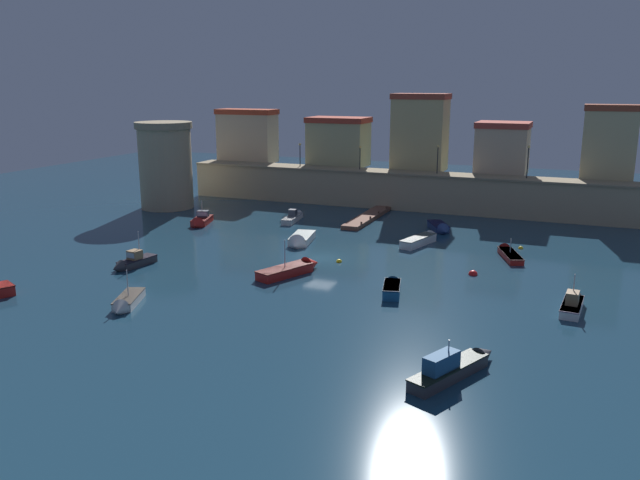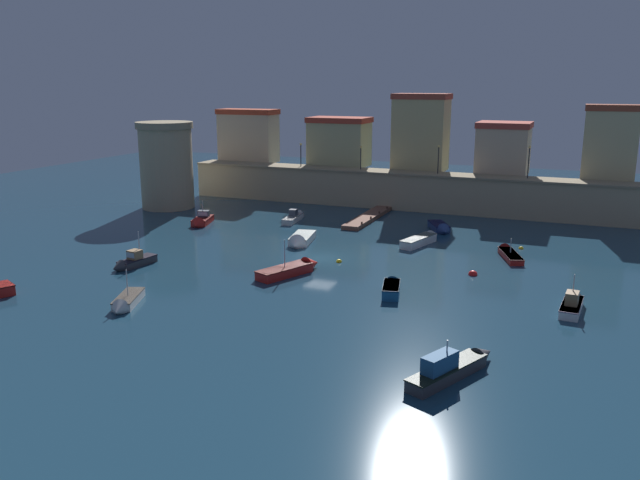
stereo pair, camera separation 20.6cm
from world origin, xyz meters
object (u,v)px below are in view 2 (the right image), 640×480
moored_boat_0 (125,302)px  moored_boat_3 (392,287)px  moored_boat_9 (132,262)px  mooring_buoy_1 (473,275)px  moored_boat_6 (300,240)px  moored_boat_11 (293,269)px  quay_lamp_2 (439,154)px  mooring_buoy_2 (339,262)px  moored_boat_5 (454,366)px  moored_boat_12 (508,253)px  moored_boat_1 (423,239)px  quay_lamp_3 (529,157)px  moored_boat_2 (295,216)px  quay_lamp_0 (301,151)px  moored_boat_7 (440,228)px  moored_boat_4 (573,303)px  fortress_tower (166,165)px  quay_lamp_1 (361,153)px  mooring_buoy_0 (521,249)px  moored_boat_10 (201,221)px

moored_boat_0 → moored_boat_3: (16.26, 10.23, 0.08)m
moored_boat_9 → mooring_buoy_1: bearing=115.4°
moored_boat_6 → moored_boat_11: moored_boat_11 is taller
quay_lamp_2 → mooring_buoy_2: 27.23m
moored_boat_5 → moored_boat_12: (-0.36, 26.50, -0.26)m
moored_boat_1 → moored_boat_12: moored_boat_12 is taller
quay_lamp_3 → moored_boat_11: bearing=-116.3°
moored_boat_2 → mooring_buoy_2: size_ratio=12.10×
moored_boat_5 → mooring_buoy_1: size_ratio=9.29×
quay_lamp_0 → moored_boat_2: 13.77m
moored_boat_0 → moored_boat_6: size_ratio=0.82×
quay_lamp_0 → moored_boat_6: 24.59m
quay_lamp_0 → mooring_buoy_1: 37.75m
moored_boat_7 → quay_lamp_2: bearing=167.7°
moored_boat_5 → moored_boat_11: (-15.95, 14.05, -0.14)m
quay_lamp_0 → moored_boat_12: bearing=-32.6°
moored_boat_4 → fortress_tower: bearing=70.8°
moored_boat_0 → moored_boat_12: (22.98, 24.39, -0.06)m
fortress_tower → moored_boat_6: 25.95m
quay_lamp_1 → moored_boat_0: (-2.45, -42.82, -6.23)m
moored_boat_0 → mooring_buoy_1: moored_boat_0 is taller
moored_boat_0 → moored_boat_5: moored_boat_0 is taller
quay_lamp_3 → moored_boat_11: size_ratio=0.58×
moored_boat_3 → mooring_buoy_0: 18.87m
moored_boat_2 → moored_boat_7: moored_boat_2 is taller
fortress_tower → quay_lamp_2: bearing=19.0°
quay_lamp_1 → moored_boat_3: (13.81, -32.59, -6.14)m
moored_boat_0 → mooring_buoy_0: size_ratio=10.42×
quay_lamp_0 → quay_lamp_3: bearing=0.0°
quay_lamp_3 → moored_boat_1: size_ratio=0.58×
moored_boat_7 → moored_boat_9: moored_boat_9 is taller
moored_boat_9 → quay_lamp_0: bearing=-173.0°
moored_boat_12 → mooring_buoy_0: (0.84, 3.13, -0.29)m
quay_lamp_3 → moored_boat_5: (0.70, -44.93, -6.47)m
fortress_tower → moored_boat_6: size_ratio=1.81×
moored_boat_6 → moored_boat_7: bearing=122.6°
moored_boat_10 → moored_boat_12: moored_boat_10 is taller
moored_boat_3 → moored_boat_5: bearing=-163.7°
quay_lamp_1 → moored_boat_9: (-8.52, -34.42, -6.13)m
moored_boat_3 → moored_boat_12: size_ratio=0.71×
fortress_tower → moored_boat_3: size_ratio=2.46×
fortress_tower → moored_boat_11: bearing=-37.1°
fortress_tower → moored_boat_7: (34.33, -0.12, -4.97)m
moored_boat_7 → mooring_buoy_1: 15.88m
quay_lamp_2 → mooring_buoy_0: 20.36m
quay_lamp_2 → moored_boat_12: bearing=-59.8°
moored_boat_5 → moored_boat_7: size_ratio=1.45×
moored_boat_9 → mooring_buoy_0: 35.49m
moored_boat_6 → moored_boat_9: size_ratio=1.25×
moored_boat_1 → quay_lamp_0: bearing=65.9°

